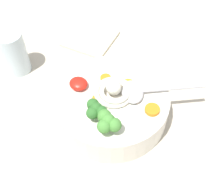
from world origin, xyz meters
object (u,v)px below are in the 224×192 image
(noodle_pile, at_px, (114,91))
(soup_bowl, at_px, (112,105))
(drinking_glass, at_px, (14,53))
(soup_spoon, at_px, (139,91))
(folded_napkin, at_px, (90,39))

(noodle_pile, bearing_deg, soup_bowl, -100.47)
(noodle_pile, xyz_separation_m, drinking_glass, (-0.27, -0.02, -0.02))
(soup_spoon, bearing_deg, soup_bowl, 180.00)
(drinking_glass, distance_m, folded_napkin, 0.21)
(soup_bowl, distance_m, folded_napkin, 0.26)
(soup_bowl, distance_m, soup_spoon, 0.07)
(drinking_glass, height_order, folded_napkin, drinking_glass)
(soup_spoon, xyz_separation_m, drinking_glass, (-0.31, -0.05, -0.02))
(noodle_pile, bearing_deg, soup_spoon, 36.69)
(soup_spoon, bearing_deg, folded_napkin, 108.79)
(soup_bowl, distance_m, noodle_pile, 0.04)
(noodle_pile, height_order, drinking_glass, drinking_glass)
(soup_bowl, height_order, drinking_glass, drinking_glass)
(soup_bowl, distance_m, drinking_glass, 0.27)
(noodle_pile, distance_m, folded_napkin, 0.26)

